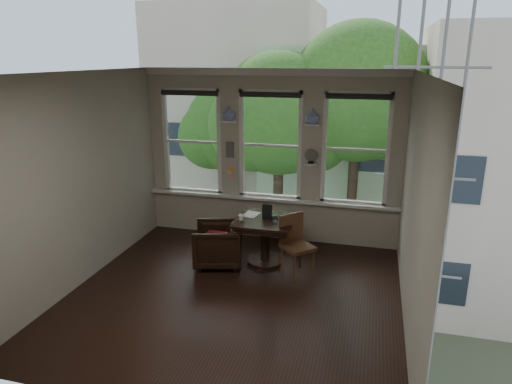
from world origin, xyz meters
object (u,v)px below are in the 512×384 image
(laptop, at_px, (273,218))
(mug, at_px, (241,218))
(table, at_px, (265,241))
(side_chair_right, at_px, (298,247))
(armchair_left, at_px, (218,244))

(laptop, xyz_separation_m, mug, (-0.46, -0.21, 0.03))
(table, bearing_deg, mug, -156.36)
(table, xyz_separation_m, laptop, (0.11, 0.06, 0.39))
(side_chair_right, bearing_deg, laptop, 99.78)
(table, xyz_separation_m, armchair_left, (-0.71, -0.23, -0.04))
(armchair_left, bearing_deg, side_chair_right, 73.63)
(mug, bearing_deg, table, 23.64)
(side_chair_right, height_order, laptop, side_chair_right)
(side_chair_right, height_order, mug, side_chair_right)
(side_chair_right, relative_size, laptop, 2.95)
(table, distance_m, armchair_left, 0.75)
(armchair_left, relative_size, laptop, 2.39)
(armchair_left, height_order, mug, mug)
(table, relative_size, armchair_left, 1.21)
(armchair_left, distance_m, laptop, 0.97)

